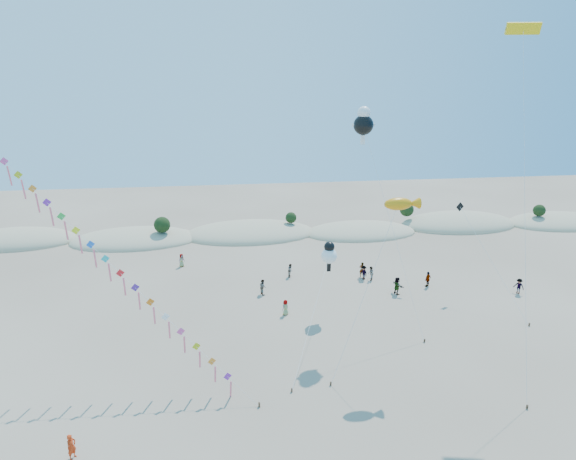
% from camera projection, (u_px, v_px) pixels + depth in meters
% --- Properties ---
extents(dune_ridge, '(145.30, 11.49, 5.57)m').
position_uv_depth(dune_ridge, '(257.00, 234.00, 69.37)').
color(dune_ridge, tan).
rests_on(dune_ridge, ground).
extents(kite_train, '(26.61, 14.45, 23.76)m').
position_uv_depth(kite_train, '(56.00, 212.00, 34.64)').
color(kite_train, '#3F2D1E').
rests_on(kite_train, ground).
extents(fish_kite, '(7.19, 4.01, 13.14)m').
position_uv_depth(fish_kite, '(402.00, 204.00, 35.44)').
color(fish_kite, '#3F2D1E').
rests_on(fish_kite, ground).
extents(cartoon_kite_low, '(5.94, 12.63, 7.17)m').
position_uv_depth(cartoon_kite_low, '(329.00, 254.00, 44.52)').
color(cartoon_kite_low, '#3F2D1E').
rests_on(cartoon_kite_low, ground).
extents(cartoon_kite_high, '(5.51, 7.01, 19.27)m').
position_uv_depth(cartoon_kite_high, '(364.00, 123.00, 40.84)').
color(cartoon_kite_high, '#3F2D1E').
rests_on(cartoon_kite_high, ground).
extents(parafoil_kite, '(3.33, 10.36, 25.38)m').
position_uv_depth(parafoil_kite, '(523.00, 35.00, 34.72)').
color(parafoil_kite, '#3F2D1E').
rests_on(parafoil_kite, ground).
extents(dark_kite, '(3.56, 9.49, 9.39)m').
position_uv_depth(dark_kite, '(477.00, 236.00, 47.85)').
color(dark_kite, '#3F2D1E').
rests_on(dark_kite, ground).
extents(flyer_foreground, '(0.65, 0.71, 1.63)m').
position_uv_depth(flyer_foreground, '(72.00, 447.00, 28.25)').
color(flyer_foreground, red).
rests_on(flyer_foreground, ground).
extents(beachgoers, '(36.50, 14.71, 1.86)m').
position_uv_depth(beachgoers, '(361.00, 279.00, 51.71)').
color(beachgoers, slate).
rests_on(beachgoers, ground).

